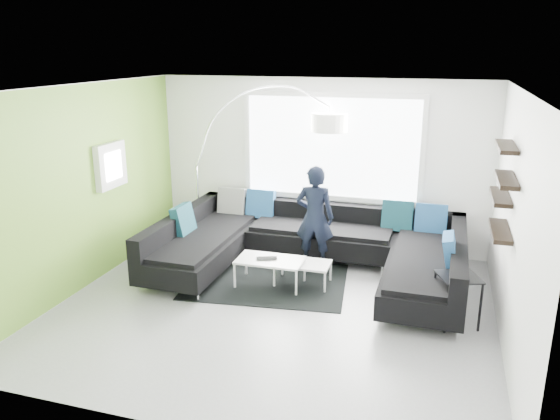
# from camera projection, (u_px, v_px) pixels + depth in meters

# --- Properties ---
(ground) EXTENTS (5.50, 5.50, 0.00)m
(ground) POSITION_uv_depth(u_px,v_px,m) (274.00, 307.00, 7.11)
(ground) COLOR gray
(ground) RESTS_ON ground
(room_shell) EXTENTS (5.54, 5.04, 2.82)m
(room_shell) POSITION_uv_depth(u_px,v_px,m) (282.00, 169.00, 6.77)
(room_shell) COLOR white
(room_shell) RESTS_ON ground
(sectional_sofa) EXTENTS (4.36, 2.72, 0.94)m
(sectional_sofa) POSITION_uv_depth(u_px,v_px,m) (309.00, 251.00, 7.94)
(sectional_sofa) COLOR black
(sectional_sofa) RESTS_ON ground
(rug) EXTENTS (2.43, 1.90, 0.01)m
(rug) POSITION_uv_depth(u_px,v_px,m) (267.00, 281.00, 7.89)
(rug) COLOR black
(rug) RESTS_ON ground
(coffee_table) EXTENTS (1.21, 0.72, 0.39)m
(coffee_table) POSITION_uv_depth(u_px,v_px,m) (286.00, 272.00, 7.74)
(coffee_table) COLOR white
(coffee_table) RESTS_ON ground
(arc_lamp) EXTENTS (2.62, 1.21, 2.69)m
(arc_lamp) POSITION_uv_depth(u_px,v_px,m) (196.00, 166.00, 9.10)
(arc_lamp) COLOR silver
(arc_lamp) RESTS_ON ground
(side_table) EXTENTS (0.60, 0.60, 0.63)m
(side_table) POSITION_uv_depth(u_px,v_px,m) (456.00, 300.00, 6.61)
(side_table) COLOR black
(side_table) RESTS_ON ground
(person) EXTENTS (0.63, 0.46, 1.59)m
(person) POSITION_uv_depth(u_px,v_px,m) (315.00, 217.00, 8.21)
(person) COLOR black
(person) RESTS_ON ground
(laptop) EXTENTS (0.41, 0.38, 0.02)m
(laptop) POSITION_uv_depth(u_px,v_px,m) (267.00, 259.00, 7.63)
(laptop) COLOR black
(laptop) RESTS_ON coffee_table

